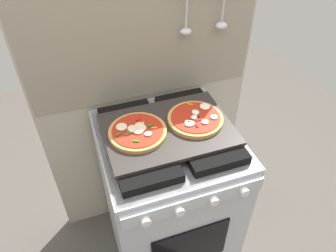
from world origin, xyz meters
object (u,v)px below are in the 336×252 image
pizza_right (196,119)px  stove (168,196)px  baking_tray (168,129)px  pizza_left (137,131)px

pizza_right → stove: bearing=-177.1°
baking_tray → pizza_right: size_ratio=2.24×
pizza_left → pizza_right: bearing=-0.5°
pizza_left → pizza_right: 0.26m
stove → pizza_left: pizza_left is taller
baking_tray → pizza_right: pizza_right is taller
pizza_right → baking_tray: bearing=-177.9°
baking_tray → pizza_left: 0.13m
stove → pizza_right: 0.49m
stove → pizza_right: pizza_right is taller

